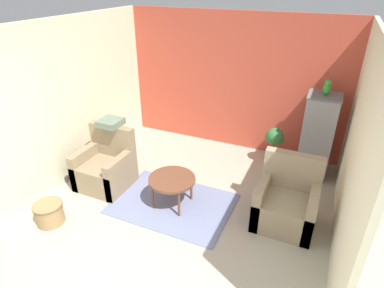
% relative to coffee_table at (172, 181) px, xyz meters
% --- Properties ---
extents(ground_plane, '(20.00, 20.00, 0.00)m').
position_rel_coffee_table_xyz_m(ground_plane, '(0.16, -1.48, -0.42)').
color(ground_plane, '#B2A893').
rests_on(ground_plane, ground).
extents(wall_back_accent, '(4.20, 0.06, 2.51)m').
position_rel_coffee_table_xyz_m(wall_back_accent, '(0.16, 2.21, 0.84)').
color(wall_back_accent, '#C64C38').
rests_on(wall_back_accent, ground_plane).
extents(wall_left, '(0.06, 3.66, 2.51)m').
position_rel_coffee_table_xyz_m(wall_left, '(-1.91, 0.35, 0.84)').
color(wall_left, beige).
rests_on(wall_left, ground_plane).
extents(wall_right, '(0.06, 3.66, 2.51)m').
position_rel_coffee_table_xyz_m(wall_right, '(2.23, 0.35, 0.84)').
color(wall_right, beige).
rests_on(wall_right, ground_plane).
extents(area_rug, '(1.73, 1.23, 0.01)m').
position_rel_coffee_table_xyz_m(area_rug, '(0.00, 0.00, -0.41)').
color(area_rug, slate).
rests_on(area_rug, ground_plane).
extents(coffee_table, '(0.68, 0.68, 0.46)m').
position_rel_coffee_table_xyz_m(coffee_table, '(0.00, 0.00, 0.00)').
color(coffee_table, brown).
rests_on(coffee_table, ground_plane).
extents(armchair_left, '(0.77, 0.73, 0.94)m').
position_rel_coffee_table_xyz_m(armchair_left, '(-1.20, 0.03, -0.11)').
color(armchair_left, '#8E7A5B').
rests_on(armchair_left, ground_plane).
extents(armchair_right, '(0.77, 0.73, 0.94)m').
position_rel_coffee_table_xyz_m(armchair_right, '(1.57, 0.29, -0.11)').
color(armchair_right, '#9E896B').
rests_on(armchair_right, ground_plane).
extents(birdcage, '(0.50, 0.50, 1.41)m').
position_rel_coffee_table_xyz_m(birdcage, '(1.77, 1.71, 0.29)').
color(birdcage, slate).
rests_on(birdcage, ground_plane).
extents(parrot, '(0.11, 0.20, 0.24)m').
position_rel_coffee_table_xyz_m(parrot, '(1.77, 1.71, 1.11)').
color(parrot, green).
rests_on(parrot, birdcage).
extents(potted_plant, '(0.34, 0.31, 0.71)m').
position_rel_coffee_table_xyz_m(potted_plant, '(1.10, 1.74, 0.01)').
color(potted_plant, beige).
rests_on(potted_plant, ground_plane).
extents(wicker_basket, '(0.39, 0.39, 0.30)m').
position_rel_coffee_table_xyz_m(wicker_basket, '(-1.36, -1.03, -0.26)').
color(wicker_basket, '#A37F51').
rests_on(wicker_basket, ground_plane).
extents(throw_pillow, '(0.34, 0.34, 0.10)m').
position_rel_coffee_table_xyz_m(throw_pillow, '(-1.20, 0.28, 0.58)').
color(throw_pillow, slate).
rests_on(throw_pillow, armchair_left).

